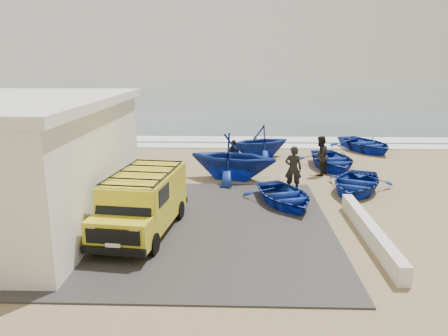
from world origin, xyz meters
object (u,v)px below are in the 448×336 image
object	(u,v)px
parapet	(370,231)
boat_far_right	(365,144)
boat_mid_right	(332,160)
fisherman_back	(233,155)
fisherman_middle	(320,156)
boat_mid_left	(233,156)
boat_far_left	(260,141)
boat_near_right	(356,183)
boat_near_left	(284,195)
van	(143,201)
fisherman_front	(293,169)

from	to	relation	value
parapet	boat_far_right	bearing A→B (deg)	75.00
boat_mid_right	fisherman_back	size ratio (longest dim) A/B	2.65
fisherman_middle	fisherman_back	xyz separation A→B (m)	(-4.22, 0.72, -0.17)
boat_mid_left	boat_far_right	size ratio (longest dim) A/B	0.95
boat_far_left	boat_far_right	world-z (taller)	boat_far_left
boat_near_right	boat_near_left	bearing A→B (deg)	-127.26
parapet	fisherman_middle	bearing A→B (deg)	91.06
van	fisherman_back	bearing A→B (deg)	78.31
boat_far_right	parapet	bearing A→B (deg)	-125.37
boat_mid_right	boat_far_right	distance (m)	5.38
boat_mid_left	parapet	bearing A→B (deg)	-131.00
boat_mid_left	fisherman_front	bearing A→B (deg)	-109.37
parapet	boat_near_left	xyz separation A→B (m)	(-2.34, 3.32, 0.10)
boat_near_left	fisherman_back	distance (m)	5.70
boat_mid_left	van	bearing A→B (deg)	174.24
boat_mid_left	boat_mid_right	xyz separation A→B (m)	(5.10, 2.26, -0.65)
boat_far_left	boat_far_right	size ratio (longest dim) A/B	0.82
parapet	boat_near_right	size ratio (longest dim) A/B	1.53
van	boat_mid_left	bearing A→B (deg)	74.30
boat_mid_right	fisherman_front	distance (m)	4.90
fisherman_middle	boat_far_right	bearing A→B (deg)	-175.01
parapet	boat_far_left	size ratio (longest dim) A/B	1.68
parapet	boat_mid_right	distance (m)	9.33
boat_far_left	parapet	bearing A→B (deg)	-10.91
boat_near_left	fisherman_front	xyz separation A→B (m)	(0.55, 1.81, 0.61)
van	boat_far_left	xyz separation A→B (m)	(4.30, 11.40, -0.14)
parapet	boat_mid_right	xyz separation A→B (m)	(0.72, 9.30, 0.16)
boat_mid_left	boat_far_right	bearing A→B (deg)	-32.95
boat_far_left	boat_far_right	xyz separation A→B (m)	(6.59, 2.00, -0.49)
boat_mid_left	boat_far_right	world-z (taller)	boat_mid_left
boat_far_right	boat_mid_right	bearing A→B (deg)	-143.87
fisherman_front	fisherman_back	size ratio (longest dim) A/B	1.24
boat_near_right	fisherman_back	distance (m)	6.34
van	fisherman_back	xyz separation A→B (m)	(2.82, 8.23, -0.28)
parapet	boat_near_left	distance (m)	4.07
boat_far_left	boat_near_right	bearing A→B (deg)	4.66
van	boat_mid_left	xyz separation A→B (m)	(2.81, 6.65, 0.01)
boat_far_left	boat_far_right	bearing A→B (deg)	82.20
fisherman_middle	fisherman_back	distance (m)	4.29
fisherman_middle	parapet	bearing A→B (deg)	39.17
boat_mid_left	fisherman_back	world-z (taller)	boat_mid_left
van	boat_far_right	bearing A→B (deg)	58.13
boat_mid_right	parapet	bearing A→B (deg)	-99.87
fisherman_back	fisherman_middle	bearing A→B (deg)	-51.34
boat_near_right	fisherman_middle	bearing A→B (deg)	133.90
boat_near_left	boat_mid_right	xyz separation A→B (m)	(3.07, 5.98, 0.06)
boat_mid_right	boat_near_left	bearing A→B (deg)	-122.56
parapet	boat_far_right	size ratio (longest dim) A/B	1.38
van	boat_far_right	distance (m)	17.28
boat_far_right	fisherman_back	size ratio (longest dim) A/B	2.74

